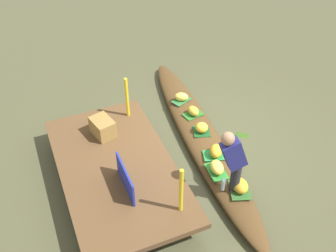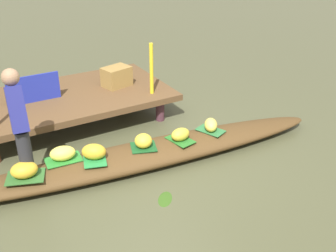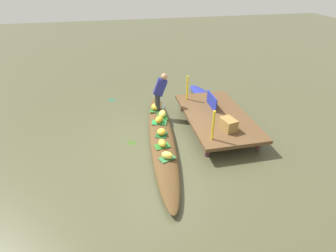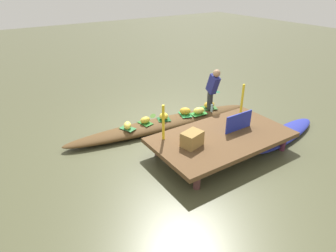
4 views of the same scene
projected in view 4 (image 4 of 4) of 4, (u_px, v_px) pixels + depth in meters
The scene contains 24 objects.
canal_water at pixel (164, 128), 8.06m from camera, with size 40.00×40.00×0.00m, color #4B4D32.
dock_platform at pixel (222, 138), 6.79m from camera, with size 3.20×1.80×0.45m.
vendor_boat at pixel (164, 124), 8.00m from camera, with size 5.33×0.68×0.25m, color #51381D.
moored_boat at pixel (284, 134), 7.55m from camera, with size 2.60×0.58×0.19m, color navy.
leaf_mat_0 at pixel (199, 114), 8.28m from camera, with size 0.44×0.27×0.01m, color #2C812E.
banana_bunch_0 at pixel (199, 111), 8.24m from camera, with size 0.32×0.21×0.18m, color #F2E254.
leaf_mat_1 at pixel (145, 123), 7.76m from camera, with size 0.38×0.25×0.01m, color #286C26.
banana_bunch_1 at pixel (145, 120), 7.72m from camera, with size 0.27×0.19×0.17m, color gold.
leaf_mat_2 at pixel (128, 128), 7.49m from camera, with size 0.39×0.23×0.01m, color #2F703B.
banana_bunch_2 at pixel (127, 125), 7.45m from camera, with size 0.28×0.18×0.18m, color #F9E057.
leaf_mat_3 at pixel (185, 114), 8.24m from camera, with size 0.43×0.28×0.01m, color #26853D.
banana_bunch_3 at pixel (185, 111), 8.19m from camera, with size 0.31×0.21×0.20m, color gold.
leaf_mat_4 at pixel (209, 108), 8.64m from camera, with size 0.43×0.31×0.01m, color #2F6129.
banana_bunch_4 at pixel (209, 105), 8.59m from camera, with size 0.31×0.24×0.19m, color gold.
leaf_mat_5 at pixel (164, 119), 7.95m from camera, with size 0.33×0.30×0.01m, color #194F22.
banana_bunch_5 at pixel (164, 116), 7.91m from camera, with size 0.24×0.23×0.19m, color yellow.
vendor_person at pixel (213, 87), 8.17m from camera, with size 0.22×0.46×1.23m.
water_bottle at pixel (212, 108), 8.35m from camera, with size 0.07×0.07×0.22m, color silver.
market_banner at pixel (239, 122), 6.91m from camera, with size 0.79×0.03×0.42m, color #212D9C.
railing_post_west at pixel (242, 100), 7.61m from camera, with size 0.06×0.06×0.82m, color yellow.
railing_post_east at pixel (163, 122), 6.44m from camera, with size 0.06×0.06×0.82m, color yellow.
produce_crate at pixel (192, 139), 6.29m from camera, with size 0.44×0.32×0.32m, color olive.
drifting_plant_0 at pixel (217, 92), 10.53m from camera, with size 0.27×0.19×0.01m, color #1E633E.
drifting_plant_1 at pixel (153, 116), 8.75m from camera, with size 0.30×0.16×0.01m, color #33581A.
Camera 4 is at (3.84, 6.03, 3.73)m, focal length 31.81 mm.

